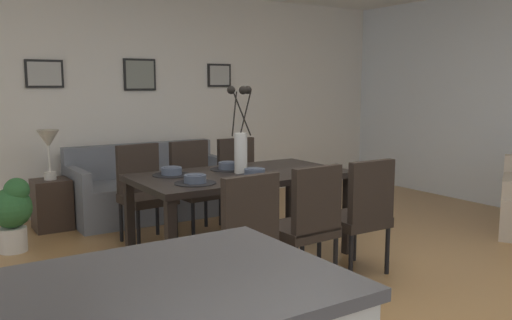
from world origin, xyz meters
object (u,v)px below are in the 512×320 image
at_px(dining_chair_far_left, 306,220).
at_px(bowl_near_left, 195,178).
at_px(dining_chair_mid_left, 361,211).
at_px(framed_picture_center, 140,75).
at_px(bowl_far_right, 228,165).
at_px(potted_plant, 12,211).
at_px(dining_chair_near_left, 241,234).
at_px(framed_picture_left, 44,74).
at_px(framed_picture_right, 219,75).
at_px(dining_chair_mid_right, 241,178).
at_px(dining_chair_far_right, 195,182).
at_px(dining_chair_near_right, 144,188).
at_px(table_lamp, 48,143).
at_px(sofa, 151,191).
at_px(bowl_far_left, 255,172).
at_px(bowl_near_right, 172,170).
at_px(dining_table, 241,182).
at_px(centerpiece_vase, 241,140).
at_px(side_table, 52,204).

bearing_deg(dining_chair_far_left, bowl_near_left, 131.51).
relative_size(dining_chair_mid_left, framed_picture_center, 2.34).
bearing_deg(bowl_far_right, potted_plant, 148.22).
bearing_deg(framed_picture_center, dining_chair_near_left, -99.72).
xyz_separation_m(bowl_near_left, framed_picture_left, (-0.54, 2.53, 0.82)).
bearing_deg(framed_picture_right, dining_chair_mid_right, -110.56).
xyz_separation_m(dining_chair_near_left, dining_chair_far_right, (0.57, 1.83, 0.00)).
relative_size(dining_chair_near_right, framed_picture_left, 2.33).
height_order(framed_picture_center, potted_plant, framed_picture_center).
distance_m(dining_chair_mid_right, potted_plant, 2.21).
bearing_deg(table_lamp, framed_picture_center, 22.52).
xyz_separation_m(sofa, potted_plant, (-1.54, -0.60, 0.09)).
height_order(bowl_far_left, framed_picture_left, framed_picture_left).
xyz_separation_m(dining_chair_mid_left, bowl_near_right, (-1.10, 1.09, 0.27)).
distance_m(dining_table, framed_picture_center, 2.49).
height_order(centerpiece_vase, sofa, centerpiece_vase).
bearing_deg(bowl_far_right, centerpiece_vase, -89.76).
bearing_deg(bowl_near_right, centerpiece_vase, -21.84).
height_order(dining_chair_far_right, potted_plant, dining_chair_far_right).
bearing_deg(dining_chair_far_right, potted_plant, 169.41).
height_order(bowl_near_left, framed_picture_left, framed_picture_left).
distance_m(centerpiece_vase, bowl_near_right, 0.63).
bearing_deg(dining_chair_mid_left, dining_chair_near_left, -177.83).
distance_m(dining_chair_near_right, dining_chair_mid_left, 2.09).
bearing_deg(dining_chair_far_left, framed_picture_right, 71.77).
height_order(bowl_far_right, framed_picture_center, framed_picture_center).
bearing_deg(dining_chair_mid_left, dining_chair_mid_right, 90.54).
xyz_separation_m(dining_chair_near_right, dining_chair_far_left, (0.55, -1.78, 0.00)).
distance_m(dining_table, dining_chair_near_left, 1.07).
distance_m(dining_chair_near_left, centerpiece_vase, 1.18).
bearing_deg(bowl_far_right, framed_picture_right, 62.76).
xyz_separation_m(dining_chair_near_right, dining_chair_far_right, (0.54, 0.00, 0.00)).
bearing_deg(potted_plant, table_lamp, 52.46).
bearing_deg(sofa, dining_table, -87.03).
bearing_deg(dining_chair_mid_left, potted_plant, 136.33).
bearing_deg(framed_picture_center, bowl_near_right, -104.46).
height_order(bowl_near_left, table_lamp, table_lamp).
height_order(bowl_near_left, framed_picture_center, framed_picture_center).
xyz_separation_m(table_lamp, potted_plant, (-0.46, -0.60, -0.52)).
distance_m(bowl_far_left, sofa, 2.11).
xyz_separation_m(side_table, potted_plant, (-0.46, -0.60, 0.11)).
distance_m(dining_chair_far_right, bowl_far_right, 0.75).
xyz_separation_m(dining_chair_near_left, potted_plant, (-1.08, 2.14, -0.14)).
xyz_separation_m(framed_picture_right, potted_plant, (-2.71, -1.08, -1.23)).
distance_m(dining_chair_near_left, framed_picture_left, 3.44).
relative_size(dining_chair_near_left, side_table, 1.77).
xyz_separation_m(dining_table, dining_chair_far_right, (0.02, 0.92, -0.15)).
bearing_deg(side_table, dining_chair_far_right, -37.09).
bearing_deg(bowl_near_left, framed_picture_left, 102.00).
relative_size(dining_chair_near_right, side_table, 1.77).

